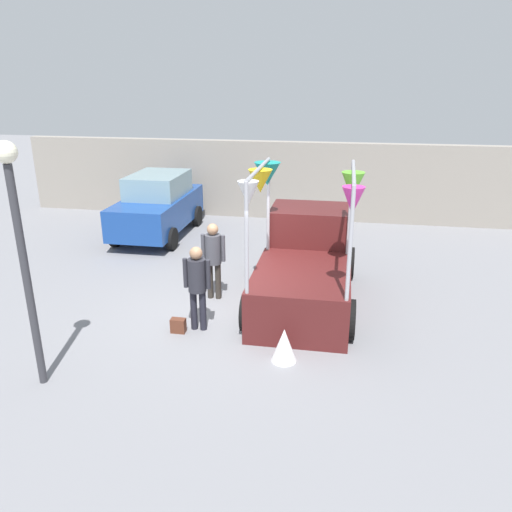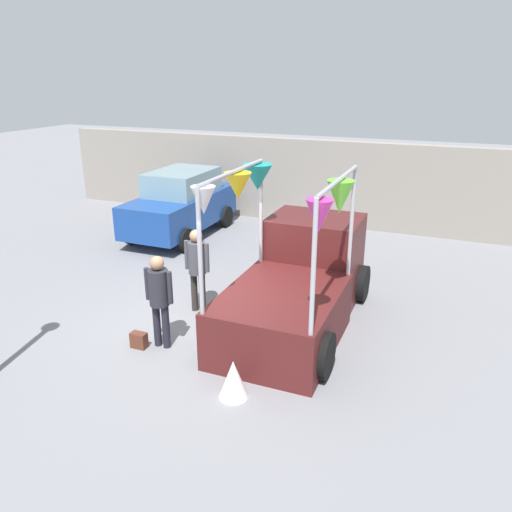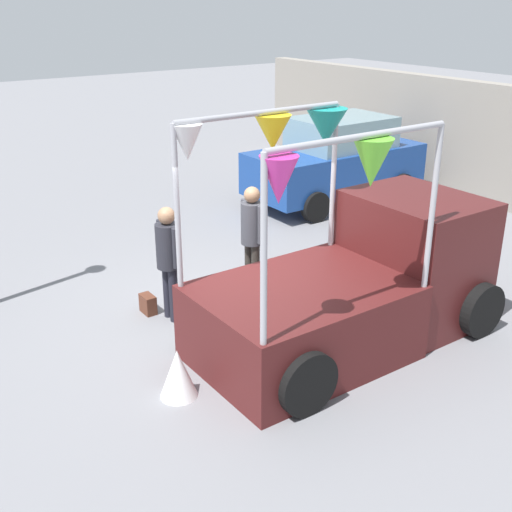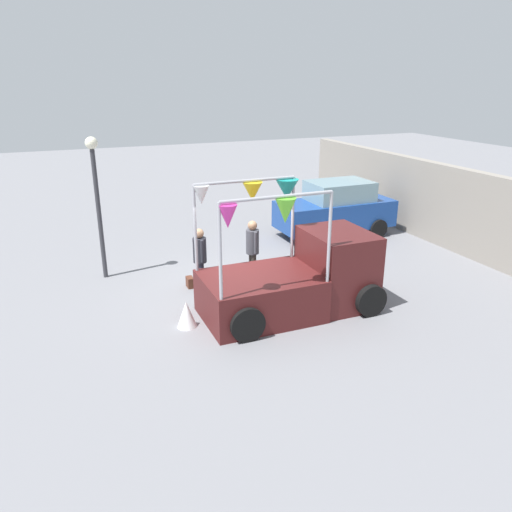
% 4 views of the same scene
% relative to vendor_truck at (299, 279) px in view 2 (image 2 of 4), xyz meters
% --- Properties ---
extents(ground_plane, '(60.00, 60.00, 0.00)m').
position_rel_vendor_truck_xyz_m(ground_plane, '(-1.46, -1.13, -0.85)').
color(ground_plane, slate).
extents(vendor_truck, '(2.39, 4.04, 3.03)m').
position_rel_vendor_truck_xyz_m(vendor_truck, '(0.00, 0.00, 0.00)').
color(vendor_truck, '#4C1919').
rests_on(vendor_truck, ground).
extents(parked_car, '(1.88, 4.00, 1.88)m').
position_rel_vendor_truck_xyz_m(parked_car, '(-4.81, 3.84, 0.10)').
color(parked_car, navy).
rests_on(parked_car, ground).
extents(person_customer, '(0.53, 0.34, 1.68)m').
position_rel_vendor_truck_xyz_m(person_customer, '(-1.88, -1.89, 0.17)').
color(person_customer, black).
rests_on(person_customer, ground).
extents(person_vendor, '(0.53, 0.34, 1.70)m').
position_rel_vendor_truck_xyz_m(person_vendor, '(-1.95, -0.43, 0.19)').
color(person_vendor, '#2D2823').
rests_on(person_vendor, ground).
extents(handbag, '(0.28, 0.16, 0.28)m').
position_rel_vendor_truck_xyz_m(handbag, '(-2.23, -2.09, -0.71)').
color(handbag, '#592D1E').
rests_on(handbag, ground).
extents(brick_boundary_wall, '(18.00, 0.36, 2.60)m').
position_rel_vendor_truck_xyz_m(brick_boundary_wall, '(-1.46, 6.53, 0.45)').
color(brick_boundary_wall, gray).
rests_on(brick_boundary_wall, ground).
extents(folded_kite_bundle_white, '(0.58, 0.58, 0.60)m').
position_rel_vendor_truck_xyz_m(folded_kite_bundle_white, '(-0.12, -2.74, -0.55)').
color(folded_kite_bundle_white, white).
rests_on(folded_kite_bundle_white, ground).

